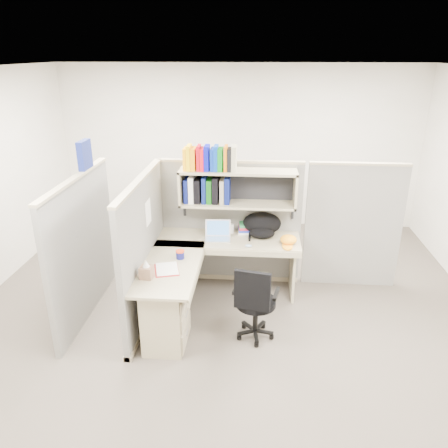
# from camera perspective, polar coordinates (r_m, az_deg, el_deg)

# --- Properties ---
(ground) EXTENTS (6.00, 6.00, 0.00)m
(ground) POSITION_cam_1_polar(r_m,az_deg,el_deg) (5.19, 0.11, -11.86)
(ground) COLOR #3A342D
(ground) RESTS_ON ground
(room_shell) EXTENTS (6.00, 6.00, 6.00)m
(room_shell) POSITION_cam_1_polar(r_m,az_deg,el_deg) (4.50, 0.12, 5.58)
(room_shell) COLOR beige
(room_shell) RESTS_ON ground
(cubicle) EXTENTS (3.79, 1.84, 1.95)m
(cubicle) POSITION_cam_1_polar(r_m,az_deg,el_deg) (5.20, -3.53, -0.50)
(cubicle) COLOR #5D5D59
(cubicle) RESTS_ON ground
(desk) EXTENTS (1.74, 1.75, 0.73)m
(desk) POSITION_cam_1_polar(r_m,az_deg,el_deg) (4.76, -5.13, -9.09)
(desk) COLOR gray
(desk) RESTS_ON ground
(laptop) EXTENTS (0.33, 0.33, 0.22)m
(laptop) POSITION_cam_1_polar(r_m,az_deg,el_deg) (5.27, -0.84, -0.93)
(laptop) COLOR silver
(laptop) RESTS_ON desk
(backpack) EXTENTS (0.56, 0.48, 0.28)m
(backpack) POSITION_cam_1_polar(r_m,az_deg,el_deg) (5.39, 4.99, -0.15)
(backpack) COLOR black
(backpack) RESTS_ON desk
(orange_cap) EXTENTS (0.23, 0.26, 0.11)m
(orange_cap) POSITION_cam_1_polar(r_m,az_deg,el_deg) (5.24, 8.42, -2.02)
(orange_cap) COLOR orange
(orange_cap) RESTS_ON desk
(snack_canister) EXTENTS (0.10, 0.10, 0.10)m
(snack_canister) POSITION_cam_1_polar(r_m,az_deg,el_deg) (4.85, -5.75, -3.96)
(snack_canister) COLOR #0F1159
(snack_canister) RESTS_ON desk
(tissue_box) EXTENTS (0.14, 0.14, 0.20)m
(tissue_box) POSITION_cam_1_polar(r_m,az_deg,el_deg) (4.47, -10.11, -5.81)
(tissue_box) COLOR #88644D
(tissue_box) RESTS_ON desk
(mouse) EXTENTS (0.09, 0.07, 0.03)m
(mouse) POSITION_cam_1_polar(r_m,az_deg,el_deg) (5.12, 3.22, -2.86)
(mouse) COLOR #8BA6C5
(mouse) RESTS_ON desk
(paper_cup) EXTENTS (0.08, 0.08, 0.11)m
(paper_cup) POSITION_cam_1_polar(r_m,az_deg,el_deg) (5.50, 0.87, -0.58)
(paper_cup) COLOR white
(paper_cup) RESTS_ON desk
(book_stack) EXTENTS (0.20, 0.26, 0.12)m
(book_stack) POSITION_cam_1_polar(r_m,az_deg,el_deg) (5.53, 2.78, -0.41)
(book_stack) COLOR gray
(book_stack) RESTS_ON desk
(loose_paper) EXTENTS (0.30, 0.35, 0.00)m
(loose_paper) POSITION_cam_1_polar(r_m,az_deg,el_deg) (4.66, -7.45, -5.81)
(loose_paper) COLOR silver
(loose_paper) RESTS_ON desk
(task_chair) EXTENTS (0.49, 0.45, 0.88)m
(task_chair) POSITION_cam_1_polar(r_m,az_deg,el_deg) (4.67, 4.03, -11.61)
(task_chair) COLOR black
(task_chair) RESTS_ON ground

